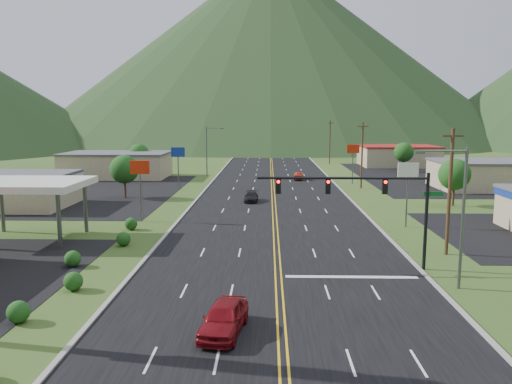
{
  "coord_description": "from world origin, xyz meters",
  "views": [
    {
      "loc": [
        -0.72,
        -20.94,
        10.9
      ],
      "look_at": [
        -1.76,
        21.15,
        4.5
      ],
      "focal_mm": 35.0,
      "sensor_mm": 36.0,
      "label": 1
    }
  ],
  "objects_px": {
    "gas_canopy": "(27,186)",
    "traffic_signal": "(370,196)",
    "car_red_near": "(224,318)",
    "streetlight_west": "(208,148)",
    "streetlight_east": "(458,209)",
    "car_red_far": "(299,176)",
    "car_dark_mid": "(251,197)"
  },
  "relations": [
    {
      "from": "streetlight_east",
      "to": "traffic_signal",
      "type": "bearing_deg",
      "value": 139.61
    },
    {
      "from": "streetlight_east",
      "to": "car_red_far",
      "type": "height_order",
      "value": "streetlight_east"
    },
    {
      "from": "car_dark_mid",
      "to": "car_red_far",
      "type": "distance_m",
      "value": 23.65
    },
    {
      "from": "car_dark_mid",
      "to": "car_red_far",
      "type": "height_order",
      "value": "car_red_far"
    },
    {
      "from": "car_red_near",
      "to": "car_dark_mid",
      "type": "xyz_separation_m",
      "value": [
        0.03,
        39.43,
        -0.19
      ]
    },
    {
      "from": "gas_canopy",
      "to": "car_red_far",
      "type": "height_order",
      "value": "gas_canopy"
    },
    {
      "from": "gas_canopy",
      "to": "car_red_far",
      "type": "distance_m",
      "value": 50.56
    },
    {
      "from": "streetlight_east",
      "to": "car_red_far",
      "type": "bearing_deg",
      "value": 96.87
    },
    {
      "from": "streetlight_east",
      "to": "gas_canopy",
      "type": "xyz_separation_m",
      "value": [
        -33.18,
        12.0,
        -0.31
      ]
    },
    {
      "from": "car_red_far",
      "to": "gas_canopy",
      "type": "bearing_deg",
      "value": 65.0
    },
    {
      "from": "gas_canopy",
      "to": "car_red_far",
      "type": "relative_size",
      "value": 2.51
    },
    {
      "from": "traffic_signal",
      "to": "streetlight_west",
      "type": "xyz_separation_m",
      "value": [
        -18.16,
        56.0,
        -0.15
      ]
    },
    {
      "from": "traffic_signal",
      "to": "car_dark_mid",
      "type": "height_order",
      "value": "traffic_signal"
    },
    {
      "from": "streetlight_east",
      "to": "gas_canopy",
      "type": "relative_size",
      "value": 0.9
    },
    {
      "from": "traffic_signal",
      "to": "car_dark_mid",
      "type": "xyz_separation_m",
      "value": [
        -9.38,
        28.38,
        -4.72
      ]
    },
    {
      "from": "streetlight_west",
      "to": "car_dark_mid",
      "type": "distance_m",
      "value": 29.35
    },
    {
      "from": "traffic_signal",
      "to": "gas_canopy",
      "type": "relative_size",
      "value": 1.31
    },
    {
      "from": "car_dark_mid",
      "to": "gas_canopy",
      "type": "bearing_deg",
      "value": -131.7
    },
    {
      "from": "traffic_signal",
      "to": "car_red_near",
      "type": "relative_size",
      "value": 2.78
    },
    {
      "from": "car_red_near",
      "to": "car_dark_mid",
      "type": "distance_m",
      "value": 39.43
    },
    {
      "from": "car_red_near",
      "to": "car_dark_mid",
      "type": "bearing_deg",
      "value": 98.94
    },
    {
      "from": "streetlight_east",
      "to": "gas_canopy",
      "type": "height_order",
      "value": "streetlight_east"
    },
    {
      "from": "streetlight_east",
      "to": "car_red_near",
      "type": "xyz_separation_m",
      "value": [
        -14.11,
        -7.06,
        -4.38
      ]
    },
    {
      "from": "streetlight_west",
      "to": "car_dark_mid",
      "type": "xyz_separation_m",
      "value": [
        8.79,
        -27.63,
        -4.57
      ]
    },
    {
      "from": "streetlight_east",
      "to": "car_dark_mid",
      "type": "xyz_separation_m",
      "value": [
        -14.07,
        32.37,
        -4.57
      ]
    },
    {
      "from": "car_dark_mid",
      "to": "car_red_near",
      "type": "bearing_deg",
      "value": -88.59
    },
    {
      "from": "gas_canopy",
      "to": "traffic_signal",
      "type": "bearing_deg",
      "value": -15.7
    },
    {
      "from": "car_red_near",
      "to": "gas_canopy",
      "type": "bearing_deg",
      "value": 144.01
    },
    {
      "from": "streetlight_west",
      "to": "car_red_near",
      "type": "bearing_deg",
      "value": -82.56
    },
    {
      "from": "traffic_signal",
      "to": "streetlight_west",
      "type": "bearing_deg",
      "value": 107.97
    },
    {
      "from": "car_red_far",
      "to": "streetlight_west",
      "type": "bearing_deg",
      "value": -10.88
    },
    {
      "from": "traffic_signal",
      "to": "streetlight_east",
      "type": "xyz_separation_m",
      "value": [
        4.7,
        -4.0,
        -0.15
      ]
    }
  ]
}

